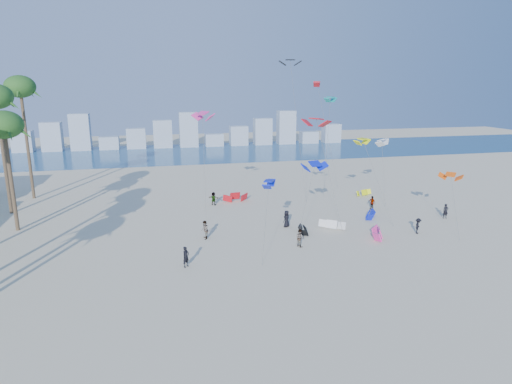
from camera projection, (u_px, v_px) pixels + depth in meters
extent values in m
plane|color=beige|center=(266.00, 316.00, 29.21)|extent=(220.00, 220.00, 0.00)
plane|color=navy|center=(186.00, 153.00, 97.26)|extent=(220.00, 220.00, 0.00)
imported|color=black|center=(186.00, 257.00, 36.79)|extent=(0.78, 0.76, 1.81)
imported|color=gray|center=(300.00, 238.00, 41.46)|extent=(0.91, 1.01, 1.71)
imported|color=black|center=(287.00, 219.00, 47.08)|extent=(1.06, 1.03, 1.84)
imported|color=gray|center=(372.00, 203.00, 53.68)|extent=(0.75, 1.07, 1.69)
imported|color=black|center=(418.00, 226.00, 45.00)|extent=(1.14, 1.20, 1.64)
imported|color=gray|center=(214.00, 199.00, 55.60)|extent=(1.59, 1.28, 1.70)
imported|color=black|center=(446.00, 211.00, 50.10)|extent=(0.67, 0.49, 1.71)
imported|color=gray|center=(205.00, 230.00, 43.41)|extent=(0.71, 0.91, 1.88)
cylinder|color=#595959|center=(266.00, 223.00, 37.74)|extent=(1.23, 2.50, 6.84)
cylinder|color=#595959|center=(330.00, 176.00, 45.26)|extent=(2.58, 2.09, 11.62)
cylinder|color=#595959|center=(378.00, 182.00, 48.21)|extent=(2.14, 4.42, 9.08)
cylinder|color=#595959|center=(204.00, 169.00, 48.28)|extent=(0.27, 2.98, 11.94)
cylinder|color=#595959|center=(327.00, 147.00, 60.01)|extent=(2.17, 4.00, 13.29)
cylinder|color=#595959|center=(455.00, 206.00, 44.71)|extent=(1.44, 4.26, 5.78)
cylinder|color=#595959|center=(298.00, 133.00, 55.87)|extent=(1.73, 2.70, 18.00)
cylinder|color=#595959|center=(384.00, 173.00, 55.35)|extent=(0.45, 2.80, 8.15)
cylinder|color=#595959|center=(306.00, 203.00, 43.08)|extent=(2.95, 3.25, 7.26)
cylinder|color=#595959|center=(327.00, 135.00, 64.30)|extent=(2.40, 4.01, 15.39)
cylinder|color=brown|center=(11.00, 179.00, 44.93)|extent=(0.40, 0.40, 11.12)
ellipsoid|color=#285B20|center=(3.00, 125.00, 43.58)|extent=(3.80, 3.80, 2.85)
cylinder|color=brown|center=(4.00, 157.00, 50.67)|extent=(0.40, 0.40, 13.70)
cylinder|color=brown|center=(27.00, 144.00, 57.35)|extent=(0.40, 0.40, 14.74)
ellipsoid|color=#285B20|center=(20.00, 87.00, 55.56)|extent=(3.80, 3.80, 2.85)
cube|color=#9EADBF|center=(23.00, 141.00, 98.30)|extent=(4.40, 3.00, 4.80)
cube|color=#9EADBF|center=(52.00, 137.00, 99.44)|extent=(4.40, 3.00, 6.60)
cube|color=#9EADBF|center=(80.00, 132.00, 100.58)|extent=(4.40, 3.00, 8.40)
cube|color=#9EADBF|center=(109.00, 143.00, 102.59)|extent=(4.40, 3.00, 3.00)
cube|color=#9EADBF|center=(136.00, 138.00, 103.73)|extent=(4.40, 3.00, 4.80)
cube|color=#9EADBF|center=(163.00, 134.00, 104.86)|extent=(4.40, 3.00, 6.60)
cube|color=#9EADBF|center=(189.00, 130.00, 106.00)|extent=(4.40, 3.00, 8.40)
cube|color=#9EADBF|center=(214.00, 140.00, 108.01)|extent=(4.40, 3.00, 3.00)
cube|color=#9EADBF|center=(239.00, 136.00, 109.15)|extent=(4.40, 3.00, 4.80)
cube|color=#9EADBF|center=(263.00, 131.00, 110.29)|extent=(4.40, 3.00, 6.60)
cube|color=#9EADBF|center=(286.00, 127.00, 111.43)|extent=(4.40, 3.00, 8.40)
cube|color=#9EADBF|center=(309.00, 137.00, 113.44)|extent=(4.40, 3.00, 3.00)
cube|color=#9EADBF|center=(331.00, 133.00, 114.58)|extent=(4.40, 3.00, 4.80)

